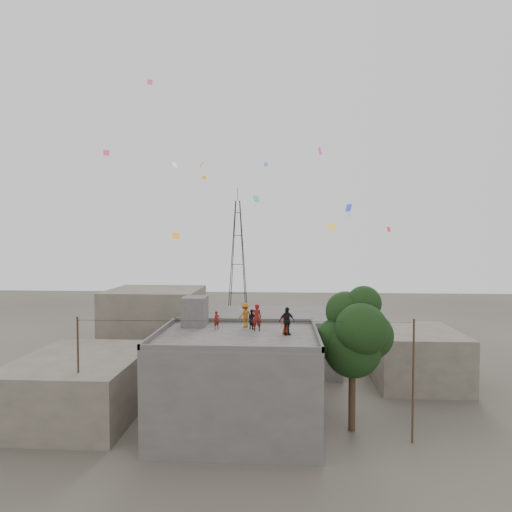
{
  "coord_description": "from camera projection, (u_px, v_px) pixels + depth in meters",
  "views": [
    {
      "loc": [
        2.7,
        -26.32,
        12.09
      ],
      "look_at": [
        1.09,
        1.4,
        10.97
      ],
      "focal_mm": 30.0,
      "sensor_mm": 36.0,
      "label": 1
    }
  ],
  "objects": [
    {
      "name": "person_red_child",
      "position": [
        217.0,
        320.0,
        28.38
      ],
      "size": [
        0.51,
        0.48,
        1.18
      ],
      "primitive_type": "imported",
      "rotation": [
        0.0,
        0.0,
        0.65
      ],
      "color": "maroon",
      "rests_on": "main_building"
    },
    {
      "name": "neighbor_west",
      "position": [
        82.0,
        385.0,
        29.44
      ],
      "size": [
        8.0,
        10.0,
        4.0
      ],
      "primitive_type": "cube",
      "color": "#595246",
      "rests_on": "ground"
    },
    {
      "name": "person_dark_child",
      "position": [
        252.0,
        319.0,
        28.38
      ],
      "size": [
        0.79,
        0.8,
        1.3
      ],
      "primitive_type": "imported",
      "rotation": [
        0.0,
        0.0,
        2.32
      ],
      "color": "black",
      "rests_on": "main_building"
    },
    {
      "name": "person_dark_adult",
      "position": [
        287.0,
        321.0,
        26.56
      ],
      "size": [
        1.11,
        0.77,
        1.74
      ],
      "primitive_type": "imported",
      "rotation": [
        0.0,
        0.0,
        0.38
      ],
      "color": "black",
      "rests_on": "main_building"
    },
    {
      "name": "person_orange_child",
      "position": [
        286.0,
        324.0,
        26.87
      ],
      "size": [
        0.74,
        0.73,
        1.29
      ],
      "primitive_type": "imported",
      "rotation": [
        0.0,
        0.0,
        -0.76
      ],
      "color": "red",
      "rests_on": "main_building"
    },
    {
      "name": "person_red_adult",
      "position": [
        257.0,
        318.0,
        27.72
      ],
      "size": [
        0.71,
        0.54,
        1.75
      ],
      "primitive_type": "imported",
      "rotation": [
        0.0,
        0.0,
        3.35
      ],
      "color": "maroon",
      "rests_on": "main_building"
    },
    {
      "name": "utility_line",
      "position": [
        244.0,
        377.0,
        25.46
      ],
      "size": [
        20.12,
        0.62,
        7.4
      ],
      "color": "black",
      "rests_on": "ground"
    },
    {
      "name": "person_orange_adult",
      "position": [
        245.0,
        315.0,
        28.92
      ],
      "size": [
        1.22,
        1.13,
        1.65
      ],
      "primitive_type": "imported",
      "rotation": [
        0.0,
        0.0,
        -2.49
      ],
      "color": "#AC5E13",
      "rests_on": "main_building"
    },
    {
      "name": "neighbor_east",
      "position": [
        415.0,
        356.0,
        35.97
      ],
      "size": [
        7.0,
        8.0,
        4.4
      ],
      "primitive_type": "cube",
      "color": "#595246",
      "rests_on": "ground"
    },
    {
      "name": "neighbor_north",
      "position": [
        273.0,
        340.0,
        40.64
      ],
      "size": [
        12.0,
        9.0,
        5.0
      ],
      "primitive_type": "cube",
      "color": "#4E4B48",
      "rests_on": "ground"
    },
    {
      "name": "kites",
      "position": [
        259.0,
        184.0,
        32.79
      ],
      "size": [
        21.67,
        13.79,
        10.95
      ],
      "color": "orange",
      "rests_on": "ground"
    },
    {
      "name": "stair_head_box",
      "position": [
        195.0,
        311.0,
        29.39
      ],
      "size": [
        1.6,
        1.8,
        2.0
      ],
      "primitive_type": "cube",
      "color": "#4E4B48",
      "rests_on": "main_building"
    },
    {
      "name": "neighbor_northwest",
      "position": [
        155.0,
        324.0,
        43.29
      ],
      "size": [
        9.0,
        8.0,
        7.0
      ],
      "primitive_type": "cube",
      "color": "#595246",
      "rests_on": "ground"
    },
    {
      "name": "main_building",
      "position": [
        237.0,
        383.0,
        26.77
      ],
      "size": [
        10.0,
        8.0,
        6.1
      ],
      "color": "#4E4B48",
      "rests_on": "ground"
    },
    {
      "name": "ground",
      "position": [
        237.0,
        431.0,
        26.89
      ],
      "size": [
        140.0,
        140.0,
        0.0
      ],
      "primitive_type": "plane",
      "color": "#3F3B34",
      "rests_on": "ground"
    },
    {
      "name": "transmission_tower",
      "position": [
        238.0,
        258.0,
        66.66
      ],
      "size": [
        2.97,
        2.97,
        20.01
      ],
      "color": "black",
      "rests_on": "ground"
    },
    {
      "name": "tree",
      "position": [
        355.0,
        334.0,
        26.81
      ],
      "size": [
        4.9,
        4.6,
        9.1
      ],
      "color": "black",
      "rests_on": "ground"
    },
    {
      "name": "parapet",
      "position": [
        237.0,
        332.0,
        26.64
      ],
      "size": [
        10.0,
        8.0,
        0.3
      ],
      "color": "#4E4B48",
      "rests_on": "main_building"
    }
  ]
}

